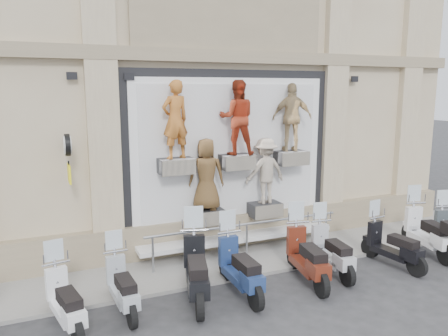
% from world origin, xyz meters
% --- Properties ---
extents(ground, '(90.00, 90.00, 0.00)m').
position_xyz_m(ground, '(0.00, 0.00, 0.00)').
color(ground, '#2A2A2D').
rests_on(ground, ground).
extents(sidewalk, '(16.00, 2.20, 0.08)m').
position_xyz_m(sidewalk, '(0.00, 2.10, 0.04)').
color(sidewalk, gray).
rests_on(sidewalk, ground).
extents(building, '(14.00, 8.60, 12.00)m').
position_xyz_m(building, '(0.00, 7.00, 6.00)').
color(building, '#C7B491').
rests_on(building, ground).
extents(shop_vitrine, '(5.60, 0.93, 4.30)m').
position_xyz_m(shop_vitrine, '(0.06, 2.74, 2.44)').
color(shop_vitrine, black).
rests_on(shop_vitrine, ground).
extents(guard_rail, '(5.06, 0.10, 0.93)m').
position_xyz_m(guard_rail, '(0.00, 2.00, 0.47)').
color(guard_rail, '#9EA0A5').
rests_on(guard_rail, ground).
extents(clock_sign_bracket, '(0.10, 0.80, 1.02)m').
position_xyz_m(clock_sign_bracket, '(-3.90, 2.47, 2.80)').
color(clock_sign_bracket, black).
rests_on(clock_sign_bracket, ground).
extents(scooter_b, '(0.86, 1.85, 1.45)m').
position_xyz_m(scooter_b, '(-4.22, 0.42, 0.72)').
color(scooter_b, white).
rests_on(scooter_b, ground).
extents(scooter_c, '(0.60, 1.76, 1.41)m').
position_xyz_m(scooter_c, '(-3.21, 0.66, 0.70)').
color(scooter_c, '#969CA3').
rests_on(scooter_c, ground).
extents(scooter_d, '(1.16, 2.19, 1.71)m').
position_xyz_m(scooter_d, '(-1.80, 0.57, 0.85)').
color(scooter_d, black).
rests_on(scooter_d, ground).
extents(scooter_e, '(0.59, 1.96, 1.58)m').
position_xyz_m(scooter_e, '(-0.92, 0.44, 0.79)').
color(scooter_e, navy).
rests_on(scooter_e, ground).
extents(scooter_f, '(0.92, 2.06, 1.61)m').
position_xyz_m(scooter_f, '(0.63, 0.39, 0.81)').
color(scooter_f, '#551B0E').
rests_on(scooter_f, ground).
extents(scooter_g, '(0.76, 1.89, 1.49)m').
position_xyz_m(scooter_g, '(1.39, 0.55, 0.75)').
color(scooter_g, '#A4A5AB').
rests_on(scooter_g, ground).
extents(scooter_h, '(0.73, 1.85, 1.46)m').
position_xyz_m(scooter_h, '(2.94, 0.30, 0.73)').
color(scooter_h, black).
rests_on(scooter_h, ground).
extents(scooter_i, '(1.02, 2.08, 1.63)m').
position_xyz_m(scooter_i, '(4.31, 0.57, 0.81)').
color(scooter_i, white).
rests_on(scooter_i, ground).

